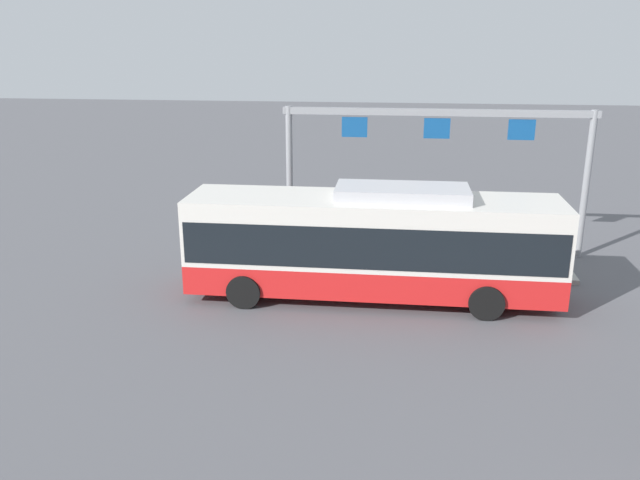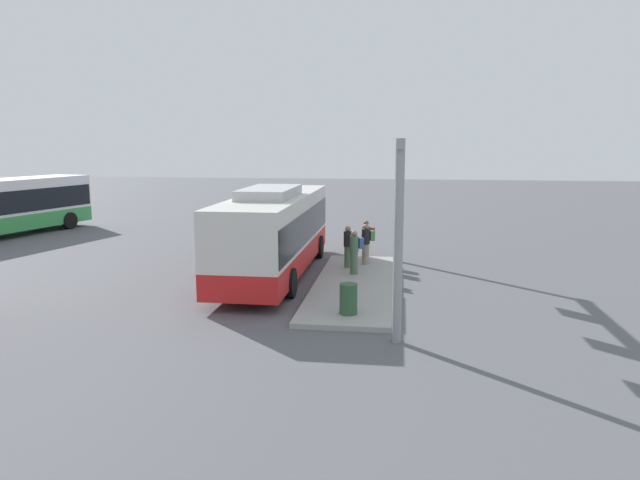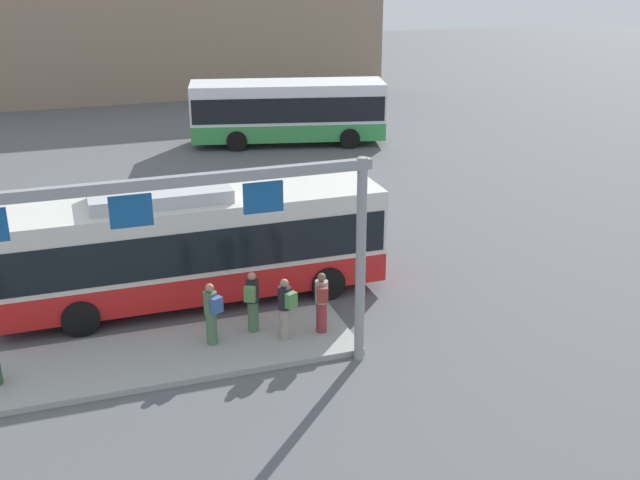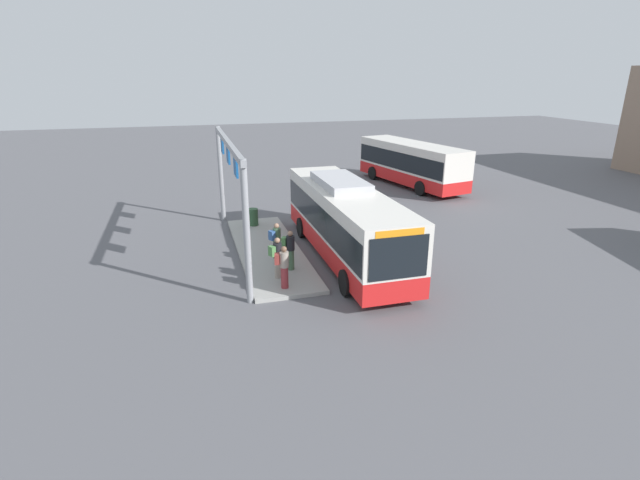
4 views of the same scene
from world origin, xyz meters
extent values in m
plane|color=#56565B|center=(0.00, 0.00, 0.00)|extent=(120.00, 120.00, 0.00)
cube|color=#9E9E99|center=(-1.53, -3.18, 0.08)|extent=(10.00, 2.80, 0.16)
cube|color=red|center=(0.00, 0.00, 0.77)|extent=(10.89, 2.51, 0.85)
cube|color=silver|center=(0.00, 0.00, 2.15)|extent=(10.89, 2.51, 1.90)
cube|color=black|center=(0.00, 0.00, 1.95)|extent=(10.67, 2.55, 1.20)
cube|color=black|center=(5.46, -0.01, 2.05)|extent=(0.04, 2.13, 1.50)
cube|color=#B7B7BC|center=(-0.82, 0.00, 3.28)|extent=(3.81, 1.75, 0.36)
cube|color=orange|center=(5.39, -0.01, 2.90)|extent=(0.12, 1.75, 0.28)
cylinder|color=black|center=(3.64, 1.20, 0.50)|extent=(1.00, 0.30, 1.00)
cylinder|color=black|center=(3.64, -1.20, 0.50)|extent=(1.00, 0.30, 1.00)
cylinder|color=black|center=(-3.24, 1.20, 0.50)|extent=(1.00, 0.30, 1.00)
cylinder|color=black|center=(-3.24, -1.20, 0.50)|extent=(1.00, 0.30, 1.00)
cube|color=red|center=(-12.23, 9.22, 0.77)|extent=(10.07, 4.40, 0.85)
cube|color=silver|center=(-12.23, 9.22, 2.15)|extent=(10.07, 4.40, 1.90)
cube|color=black|center=(-12.23, 9.22, 1.95)|extent=(9.89, 4.40, 1.20)
cylinder|color=black|center=(-15.01, 7.43, 0.50)|extent=(1.04, 0.49, 1.00)
cylinder|color=black|center=(-15.49, 9.78, 0.50)|extent=(1.04, 0.49, 1.00)
cylinder|color=black|center=(-9.36, 8.58, 0.50)|extent=(1.04, 0.49, 1.00)
cylinder|color=black|center=(-9.84, 10.93, 0.50)|extent=(1.04, 0.49, 1.00)
cylinder|color=maroon|center=(2.73, -3.34, 0.58)|extent=(0.34, 0.34, 0.85)
cylinder|color=gray|center=(2.73, -3.34, 1.31)|extent=(0.41, 0.41, 0.60)
sphere|color=brown|center=(2.73, -3.34, 1.72)|extent=(0.22, 0.22, 0.22)
cube|color=maroon|center=(2.67, -3.59, 1.34)|extent=(0.31, 0.24, 0.40)
cylinder|color=gray|center=(1.72, -3.39, 0.58)|extent=(0.37, 0.37, 0.85)
cylinder|color=black|center=(1.72, -3.39, 1.31)|extent=(0.45, 0.45, 0.60)
sphere|color=#9E755B|center=(1.72, -3.39, 1.72)|extent=(0.22, 0.22, 0.22)
cube|color=#4C8447|center=(1.83, -3.62, 1.34)|extent=(0.33, 0.28, 0.40)
cylinder|color=#476B4C|center=(1.05, -2.72, 0.58)|extent=(0.38, 0.38, 0.85)
cylinder|color=black|center=(1.05, -2.72, 1.31)|extent=(0.46, 0.46, 0.60)
sphere|color=#9E755B|center=(1.05, -2.72, 1.72)|extent=(0.22, 0.22, 0.22)
cube|color=#4C8447|center=(0.92, -2.95, 1.34)|extent=(0.33, 0.29, 0.40)
cylinder|color=#476B4C|center=(-0.12, -3.06, 0.58)|extent=(0.38, 0.38, 0.85)
cylinder|color=#476B4C|center=(-0.12, -3.06, 1.31)|extent=(0.46, 0.46, 0.60)
sphere|color=#9E755B|center=(-0.12, -3.06, 1.72)|extent=(0.22, 0.22, 0.22)
cube|color=#335993|center=(-0.01, -3.29, 1.34)|extent=(0.33, 0.29, 0.40)
cylinder|color=gray|center=(-7.19, -4.72, 2.60)|extent=(0.24, 0.24, 5.20)
cylinder|color=gray|center=(3.24, -4.72, 2.60)|extent=(0.24, 0.24, 5.20)
cube|color=gray|center=(-1.97, -4.72, 5.05)|extent=(10.83, 0.20, 0.24)
cube|color=#144C8C|center=(-4.84, -4.72, 4.50)|extent=(0.90, 0.08, 0.70)
cube|color=#144C8C|center=(-1.97, -4.72, 4.50)|extent=(0.90, 0.08, 0.70)
cube|color=#144C8C|center=(0.89, -4.72, 4.50)|extent=(0.90, 0.08, 0.70)
cylinder|color=#2D5133|center=(-5.38, -3.32, 0.61)|extent=(0.52, 0.52, 0.90)
camera|label=1|loc=(-0.63, 18.45, 7.60)|focal=36.76mm
camera|label=2|loc=(-21.94, -4.76, 5.12)|focal=33.13mm
camera|label=3|loc=(-3.21, -20.73, 9.94)|focal=44.13mm
camera|label=4|loc=(18.78, -6.55, 7.86)|focal=26.59mm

